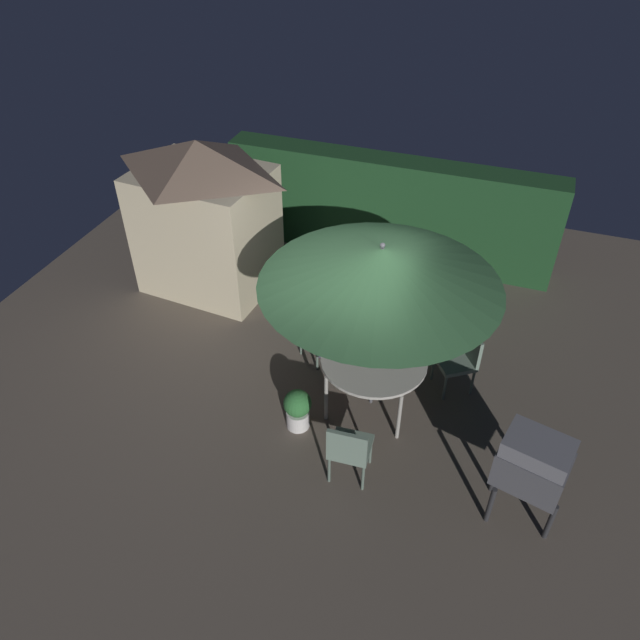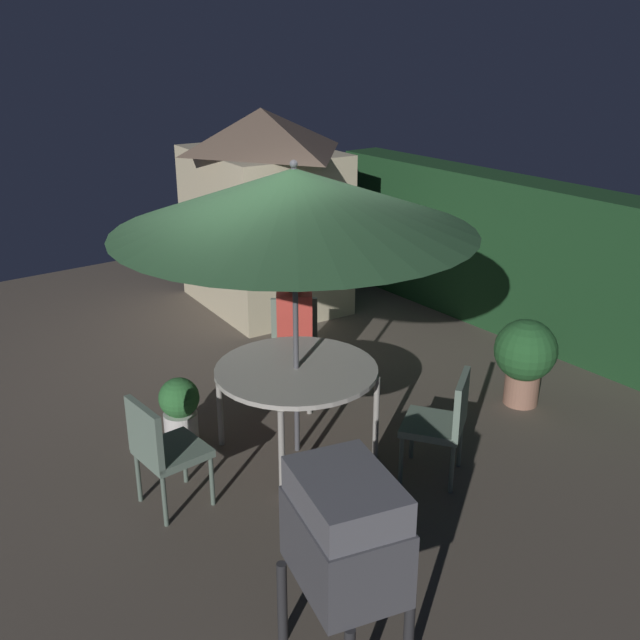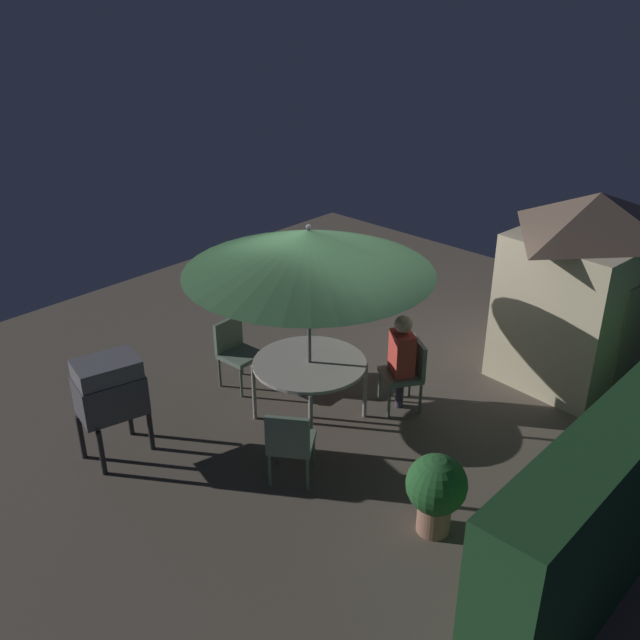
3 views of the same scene
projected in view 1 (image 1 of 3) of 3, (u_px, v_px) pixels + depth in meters
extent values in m
plane|color=brown|center=(321.00, 381.00, 8.41)|extent=(11.00, 11.00, 0.00)
cube|color=#193D1E|center=(388.00, 208.00, 10.42)|extent=(5.67, 0.55, 1.80)
cube|color=#C6B793|center=(207.00, 231.00, 9.65)|extent=(2.07, 1.65, 1.99)
pyramid|color=brown|center=(197.00, 156.00, 8.87)|extent=(2.20, 1.75, 0.50)
cube|color=gray|center=(233.00, 221.00, 10.32)|extent=(0.82, 0.10, 1.55)
cylinder|color=#B2ADA3|center=(374.00, 360.00, 7.62)|extent=(1.35, 1.35, 0.04)
cylinder|color=gray|center=(326.00, 398.00, 7.64)|extent=(0.05, 0.05, 0.74)
cylinder|color=gray|center=(399.00, 417.00, 7.40)|extent=(0.05, 0.05, 0.74)
cylinder|color=gray|center=(349.00, 351.00, 8.34)|extent=(0.05, 0.05, 0.74)
cylinder|color=gray|center=(416.00, 367.00, 8.09)|extent=(0.05, 0.05, 0.74)
cylinder|color=#4C4C51|center=(376.00, 333.00, 7.34)|extent=(0.04, 0.04, 2.41)
cone|color=#2D5633|center=(381.00, 266.00, 6.74)|extent=(2.81, 2.81, 0.48)
sphere|color=#4C4C51|center=(383.00, 245.00, 6.57)|extent=(0.06, 0.06, 0.06)
cube|color=#47474C|center=(532.00, 469.00, 6.30)|extent=(0.80, 0.65, 0.45)
cube|color=slate|center=(539.00, 449.00, 6.09)|extent=(0.76, 0.62, 0.20)
cylinder|color=#262628|center=(490.00, 505.00, 6.54)|extent=(0.06, 0.06, 0.55)
cylinder|color=#262628|center=(550.00, 522.00, 6.38)|extent=(0.06, 0.06, 0.55)
cylinder|color=#262628|center=(495.00, 475.00, 6.85)|extent=(0.06, 0.06, 0.55)
cylinder|color=#262628|center=(552.00, 490.00, 6.68)|extent=(0.06, 0.06, 0.55)
cube|color=slate|center=(320.00, 332.00, 8.53)|extent=(0.64, 0.64, 0.06)
cube|color=slate|center=(311.00, 312.00, 8.52)|extent=(0.30, 0.41, 0.45)
cylinder|color=#516155|center=(323.00, 331.00, 8.89)|extent=(0.04, 0.04, 0.45)
cylinder|color=#516155|center=(301.00, 342.00, 8.71)|extent=(0.04, 0.04, 0.45)
cylinder|color=#516155|center=(340.00, 346.00, 8.64)|extent=(0.04, 0.04, 0.45)
cylinder|color=#516155|center=(317.00, 357.00, 8.46)|extent=(0.04, 0.04, 0.45)
cube|color=slate|center=(351.00, 447.00, 6.93)|extent=(0.49, 0.49, 0.06)
cube|color=slate|center=(347.00, 448.00, 6.64)|extent=(0.46, 0.08, 0.45)
cylinder|color=#516155|center=(329.00, 469.00, 6.97)|extent=(0.04, 0.04, 0.45)
cylinder|color=#516155|center=(363.00, 477.00, 6.88)|extent=(0.04, 0.04, 0.45)
cylinder|color=#516155|center=(338.00, 443.00, 7.27)|extent=(0.04, 0.04, 0.45)
cylinder|color=#516155|center=(371.00, 450.00, 7.18)|extent=(0.04, 0.04, 0.45)
cube|color=slate|center=(455.00, 362.00, 8.05)|extent=(0.64, 0.64, 0.06)
cube|color=slate|center=(472.00, 347.00, 7.95)|extent=(0.30, 0.41, 0.45)
cylinder|color=#516155|center=(472.00, 382.00, 8.08)|extent=(0.04, 0.04, 0.45)
cylinder|color=#516155|center=(460.00, 362.00, 8.38)|extent=(0.04, 0.04, 0.45)
cylinder|color=#516155|center=(445.00, 387.00, 8.00)|extent=(0.04, 0.04, 0.45)
cylinder|color=#516155|center=(433.00, 367.00, 8.30)|extent=(0.04, 0.04, 0.45)
cylinder|color=#936651|center=(446.00, 306.00, 9.49)|extent=(0.33, 0.33, 0.31)
sphere|color=#235628|center=(449.00, 285.00, 9.24)|extent=(0.59, 0.59, 0.59)
cylinder|color=silver|center=(298.00, 418.00, 7.70)|extent=(0.30, 0.30, 0.25)
sphere|color=#2D6B33|center=(297.00, 403.00, 7.53)|extent=(0.35, 0.35, 0.35)
cube|color=#CC3D33|center=(320.00, 315.00, 8.34)|extent=(0.39, 0.42, 0.55)
sphere|color=tan|center=(320.00, 292.00, 8.10)|extent=(0.22, 0.22, 0.22)
cylinder|color=#383347|center=(320.00, 343.00, 8.67)|extent=(0.10, 0.10, 0.48)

